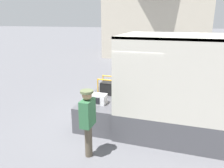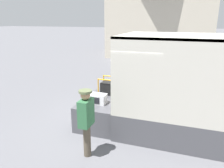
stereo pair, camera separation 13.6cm
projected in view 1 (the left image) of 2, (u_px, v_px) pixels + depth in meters
name	position (u px, v px, depth m)	size (l,w,h in m)	color
ground_plane	(123.00, 122.00, 7.14)	(160.00, 160.00, 0.00)	slate
tailgate_deck	(105.00, 109.00, 7.21)	(1.24, 2.33, 0.78)	#4C4C51
microwave	(98.00, 99.00, 6.58)	(0.48, 0.35, 0.29)	white
portable_generator	(109.00, 88.00, 7.39)	(0.64, 0.53, 0.58)	black
worker_person	(88.00, 117.00, 5.09)	(0.30, 0.44, 1.69)	brown
house_backdrop	(159.00, 9.00, 19.54)	(8.92, 7.22, 7.96)	beige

